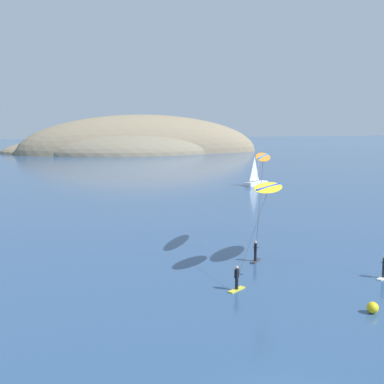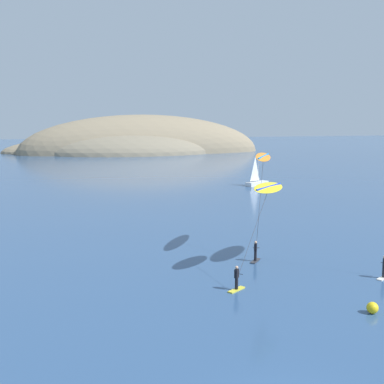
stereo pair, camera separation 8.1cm
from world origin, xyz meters
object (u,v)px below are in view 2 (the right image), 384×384
object	(u,v)px
kitesurfer_orange	(263,165)
sailboat_near	(258,182)
marker_buoy	(372,308)
kitesurfer_yellow	(266,196)

from	to	relation	value
kitesurfer_orange	sailboat_near	bearing A→B (deg)	66.15
kitesurfer_orange	marker_buoy	world-z (taller)	kitesurfer_orange
sailboat_near	kitesurfer_orange	size ratio (longest dim) A/B	0.66
sailboat_near	kitesurfer_yellow	bearing A→B (deg)	-113.66
sailboat_near	marker_buoy	bearing A→B (deg)	-107.40
kitesurfer_yellow	sailboat_near	bearing A→B (deg)	66.34
sailboat_near	kitesurfer_yellow	size ratio (longest dim) A/B	0.84
sailboat_near	kitesurfer_yellow	world-z (taller)	kitesurfer_yellow
sailboat_near	kitesurfer_orange	distance (m)	44.38
sailboat_near	marker_buoy	size ratio (longest dim) A/B	8.16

